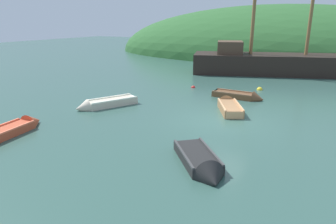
# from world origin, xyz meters

# --- Properties ---
(ground_plane) EXTENTS (120.00, 120.00, 0.00)m
(ground_plane) POSITION_xyz_m (0.00, 0.00, 0.00)
(ground_plane) COLOR #33564C
(shore_hill) EXTENTS (48.30, 24.60, 13.46)m
(shore_hill) POSITION_xyz_m (-2.88, 31.08, 0.00)
(shore_hill) COLOR #2D602D
(shore_hill) RESTS_ON ground
(sailing_ship) EXTENTS (16.70, 8.29, 10.91)m
(sailing_ship) POSITION_xyz_m (-0.38, 15.02, 0.64)
(sailing_ship) COLOR black
(sailing_ship) RESTS_ON ground
(rowboat_outer_left) EXTENTS (1.41, 3.90, 0.90)m
(rowboat_outer_left) POSITION_xyz_m (-7.29, -6.03, 0.11)
(rowboat_outer_left) COLOR #C64C2D
(rowboat_outer_left) RESTS_ON ground
(rowboat_center) EXTENTS (2.37, 3.56, 0.88)m
(rowboat_center) POSITION_xyz_m (-6.52, -0.80, 0.13)
(rowboat_center) COLOR beige
(rowboat_center) RESTS_ON ground
(rowboat_near_dock) EXTENTS (2.75, 2.92, 1.01)m
(rowboat_near_dock) POSITION_xyz_m (1.10, -4.97, 0.10)
(rowboat_near_dock) COLOR black
(rowboat_near_dock) RESTS_ON ground
(rowboat_outer_right) EXTENTS (2.29, 3.21, 0.92)m
(rowboat_outer_right) POSITION_xyz_m (-0.22, 1.99, 0.14)
(rowboat_outer_right) COLOR #9E7047
(rowboat_outer_right) RESTS_ON ground
(rowboat_portside) EXTENTS (3.21, 1.05, 0.89)m
(rowboat_portside) POSITION_xyz_m (-0.34, 4.74, 0.10)
(rowboat_portside) COLOR brown
(rowboat_portside) RESTS_ON ground
(buoy_red) EXTENTS (0.30, 0.30, 0.30)m
(buoy_red) POSITION_xyz_m (-4.18, 6.17, 0.00)
(buoy_red) COLOR red
(buoy_red) RESTS_ON ground
(buoy_yellow) EXTENTS (0.40, 0.40, 0.40)m
(buoy_yellow) POSITION_xyz_m (0.18, 7.76, 0.00)
(buoy_yellow) COLOR yellow
(buoy_yellow) RESTS_ON ground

